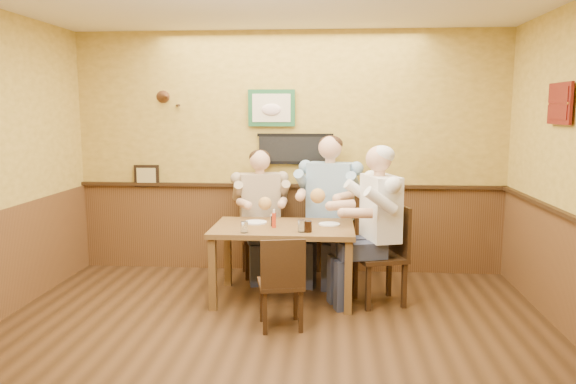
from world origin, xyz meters
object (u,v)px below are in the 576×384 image
Objects in this scene: diner_tan_shirt at (260,220)px; water_glass_mid at (302,226)px; dining_table at (283,235)px; pepper_shaker at (273,221)px; chair_right_end at (380,255)px; diner_blue_polo at (330,215)px; chair_back_left at (260,236)px; chair_back_right at (330,234)px; salt_shaker at (273,220)px; water_glass_left at (244,227)px; cola_tumbler at (308,227)px; hot_sauce_bottle at (274,219)px; diner_white_elder at (380,234)px; chair_near_side at (281,282)px.

water_glass_mid is at bearing -77.67° from diner_tan_shirt.
water_glass_mid reaches higher than dining_table.
chair_right_end is at bearing -3.09° from pepper_shaker.
diner_blue_polo is at bearing 75.30° from water_glass_mid.
chair_back_left is 0.90m from pepper_shaker.
dining_table is 0.89m from chair_back_right.
water_glass_mid is 0.45m from salt_shaker.
chair_back_left is at bearing 89.92° from water_glass_left.
chair_right_end is 1.56m from diner_tan_shirt.
diner_blue_polo is at bearing 57.96° from dining_table.
dining_table is 0.37m from water_glass_mid.
chair_back_left is at bearing -168.60° from chair_back_right.
salt_shaker is at bearing 139.02° from cola_tumbler.
diner_tan_shirt is 13.19× the size of pepper_shaker.
salt_shaker is at bearing -87.61° from chair_back_left.
salt_shaker is (-0.03, 0.14, -0.03)m from hot_sauce_bottle.
diner_white_elder reaches higher than pepper_shaker.
pepper_shaker is (-0.30, 0.26, -0.01)m from water_glass_mid.
chair_back_right is (0.46, 0.74, -0.15)m from dining_table.
diner_white_elder is (0.95, -0.07, 0.04)m from dining_table.
water_glass_mid is at bearing -40.48° from pepper_shaker.
water_glass_mid is 0.34m from hot_sauce_bottle.
cola_tumbler is (0.59, -1.06, 0.35)m from chair_back_left.
chair_back_right reaches higher than cola_tumbler.
chair_back_right is 0.78× the size of diner_tan_shirt.
cola_tumbler is (-0.70, -0.20, 0.31)m from chair_right_end.
dining_table is 0.86m from diner_tan_shirt.
dining_table is 1.00× the size of diner_white_elder.
chair_back_right is 8.71× the size of water_glass_mid.
chair_back_right is at bearing 57.96° from dining_table.
diner_white_elder is 1.32m from water_glass_left.
hot_sauce_bottle is (0.25, 0.25, 0.03)m from water_glass_left.
chair_back_left is at bearing -141.20° from diner_white_elder.
diner_tan_shirt is 0.90× the size of diner_blue_polo.
diner_white_elder is at bearing -155.07° from chair_near_side.
water_glass_mid is at bearing 7.52° from water_glass_left.
salt_shaker is at bearing -113.98° from diner_white_elder.
salt_shaker is at bearing 154.10° from dining_table.
chair_right_end is 9.24× the size of water_glass_left.
diner_tan_shirt is at bearing 113.03° from dining_table.
chair_back_right is 10.08× the size of salt_shaker.
hot_sauce_bottle reaches higher than salt_shaker.
chair_right_end is at bearing -43.52° from diner_blue_polo.
diner_blue_polo reaches higher than chair_back_left.
diner_blue_polo is 12.44× the size of water_glass_mid.
cola_tumbler is 1.07× the size of pepper_shaker.
water_glass_left is at bearing -172.48° from water_glass_mid.
chair_back_right is at bearing 56.43° from hot_sauce_bottle.
chair_back_left is 0.63× the size of diner_blue_polo.
diner_white_elder reaches higher than water_glass_left.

